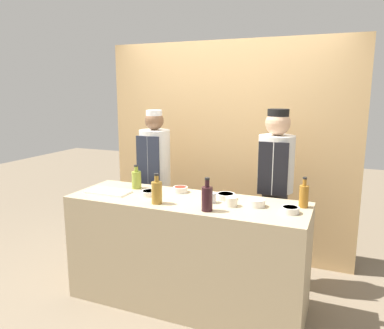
{
  "coord_description": "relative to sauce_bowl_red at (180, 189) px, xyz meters",
  "views": [
    {
      "loc": [
        1.23,
        -2.81,
        1.87
      ],
      "look_at": [
        0.0,
        0.13,
        1.24
      ],
      "focal_mm": 35.0,
      "sensor_mm": 36.0,
      "label": 1
    }
  ],
  "objects": [
    {
      "name": "bottle_wine",
      "position": [
        0.41,
        -0.41,
        0.07
      ],
      "size": [
        0.09,
        0.09,
        0.26
      ],
      "color": "black",
      "rests_on": "counter"
    },
    {
      "name": "sauce_bowl_green",
      "position": [
        1.01,
        -0.22,
        -0.0
      ],
      "size": [
        0.14,
        0.14,
        0.05
      ],
      "color": "silver",
      "rests_on": "counter"
    },
    {
      "name": "cup_steel",
      "position": [
        0.37,
        -0.2,
        0.01
      ],
      "size": [
        0.08,
        0.08,
        0.08
      ],
      "color": "#B7B7BC",
      "rests_on": "counter"
    },
    {
      "name": "sauce_bowl_purple",
      "position": [
        0.74,
        -0.15,
        0.01
      ],
      "size": [
        0.14,
        0.14,
        0.06
      ],
      "color": "silver",
      "rests_on": "counter"
    },
    {
      "name": "sauce_bowl_yellow",
      "position": [
        -0.21,
        -0.19,
        -0.01
      ],
      "size": [
        0.16,
        0.16,
        0.04
      ],
      "color": "silver",
      "rests_on": "counter"
    },
    {
      "name": "bottle_vinegar",
      "position": [
        -0.04,
        -0.39,
        0.07
      ],
      "size": [
        0.09,
        0.09,
        0.25
      ],
      "color": "olive",
      "rests_on": "counter"
    },
    {
      "name": "bottle_oil",
      "position": [
        -0.44,
        -0.03,
        0.06
      ],
      "size": [
        0.09,
        0.09,
        0.23
      ],
      "color": "olive",
      "rests_on": "counter"
    },
    {
      "name": "cutting_board",
      "position": [
        -0.6,
        -0.27,
        -0.02
      ],
      "size": [
        0.39,
        0.2,
        0.02
      ],
      "color": "white",
      "rests_on": "counter"
    },
    {
      "name": "cabinet_wall",
      "position": [
        0.14,
        1.02,
        0.21
      ],
      "size": [
        2.81,
        0.18,
        2.4
      ],
      "color": "tan",
      "rests_on": "ground_plane"
    },
    {
      "name": "bottle_amber",
      "position": [
        1.09,
        -0.03,
        0.07
      ],
      "size": [
        0.07,
        0.07,
        0.24
      ],
      "color": "#9E661E",
      "rests_on": "counter"
    },
    {
      "name": "chef_left",
      "position": [
        -0.5,
        0.45,
        -0.07
      ],
      "size": [
        0.32,
        0.32,
        1.67
      ],
      "color": "#28282D",
      "rests_on": "ground_plane"
    },
    {
      "name": "counter",
      "position": [
        0.14,
        -0.2,
        -0.51
      ],
      "size": [
        2.06,
        0.67,
        0.96
      ],
      "color": "tan",
      "rests_on": "ground_plane"
    },
    {
      "name": "sauce_bowl_red",
      "position": [
        0.0,
        0.0,
        0.0
      ],
      "size": [
        0.13,
        0.13,
        0.05
      ],
      "color": "silver",
      "rests_on": "counter"
    },
    {
      "name": "sauce_bowl_brown",
      "position": [
        0.45,
        -0.05,
        -0.0
      ],
      "size": [
        0.16,
        0.16,
        0.05
      ],
      "color": "silver",
      "rests_on": "counter"
    },
    {
      "name": "cup_cream",
      "position": [
        0.55,
        -0.22,
        0.01
      ],
      "size": [
        0.1,
        0.1,
        0.08
      ],
      "color": "silver",
      "rests_on": "counter"
    },
    {
      "name": "ground_plane",
      "position": [
        0.14,
        -0.2,
        -0.99
      ],
      "size": [
        14.0,
        14.0,
        0.0
      ],
      "primitive_type": "plane",
      "color": "#756651"
    },
    {
      "name": "chef_right",
      "position": [
        0.78,
        0.45,
        -0.04
      ],
      "size": [
        0.33,
        0.33,
        1.71
      ],
      "color": "#28282D",
      "rests_on": "ground_plane"
    }
  ]
}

